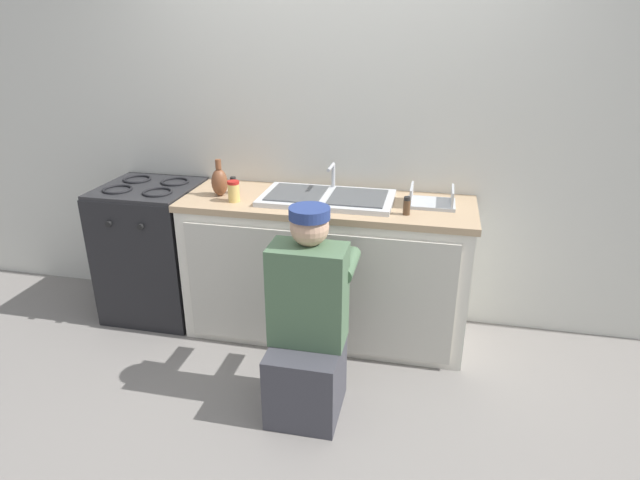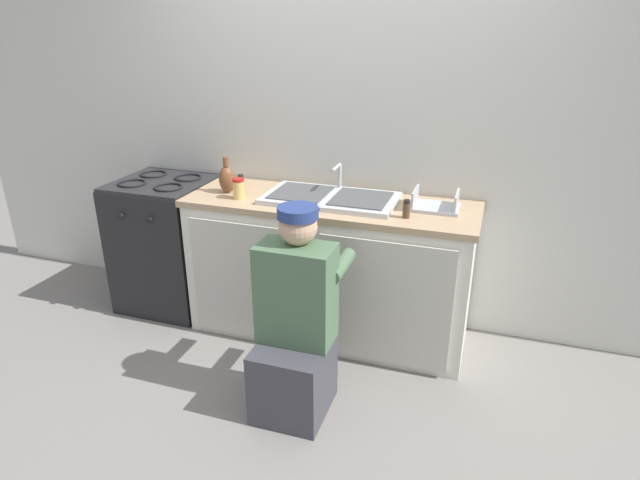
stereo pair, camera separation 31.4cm
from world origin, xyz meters
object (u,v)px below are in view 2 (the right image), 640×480
Objects in this scene: stove_range at (168,243)px; spice_bottle_pepper at (406,209)px; vase_decorative at (227,179)px; dish_rack_tray at (435,205)px; sink_double_basin at (331,198)px; spice_bottle_red at (241,183)px; condiment_jar at (239,189)px; plumber_person at (295,330)px.

spice_bottle_pepper is at bearing -5.18° from stove_range.
vase_decorative is at bearing 174.85° from spice_bottle_pepper.
dish_rack_tray is at bearing 1.51° from stove_range.
dish_rack_tray is (0.13, 0.20, -0.03)m from spice_bottle_pepper.
sink_double_basin reaches higher than spice_bottle_red.
plumber_person is at bearing -46.30° from condiment_jar.
sink_double_basin reaches higher than stove_range.
plumber_person is at bearing -44.72° from vase_decorative.
dish_rack_tray reaches higher than spice_bottle_red.
plumber_person is at bearing -49.79° from spice_bottle_red.
stove_range is at bearing 174.78° from vase_decorative.
plumber_person is (0.06, -0.78, -0.46)m from sink_double_basin.
stove_range is at bearing 167.99° from condiment_jar.
sink_double_basin is 0.62m from dish_rack_tray.
spice_bottle_pepper is (0.43, 0.62, 0.49)m from plumber_person.
vase_decorative is at bearing -5.22° from stove_range.
spice_bottle_pepper is 1.11m from spice_bottle_red.
condiment_jar is (-1.03, 0.01, 0.01)m from spice_bottle_pepper.
condiment_jar is at bearing -12.01° from stove_range.
dish_rack_tray is (1.23, 0.03, -0.03)m from spice_bottle_red.
sink_double_basin is 0.61m from spice_bottle_red.
vase_decorative is (-0.06, -0.07, 0.04)m from spice_bottle_red.
vase_decorative is 0.16m from condiment_jar.
condiment_jar is (0.06, -0.16, 0.01)m from spice_bottle_red.
sink_double_basin is 7.62× the size of spice_bottle_pepper.
stove_range is at bearing 174.82° from spice_bottle_pepper.
stove_range is at bearing -178.19° from spice_bottle_red.
spice_bottle_red is 0.37× the size of dish_rack_tray.
stove_range is 1.49m from plumber_person.
spice_bottle_red is at bearing 1.81° from stove_range.
condiment_jar is 1.18m from dish_rack_tray.
spice_bottle_pepper is 0.46× the size of vase_decorative.
stove_range is 8.85× the size of spice_bottle_pepper.
spice_bottle_red is 0.10m from vase_decorative.
condiment_jar is (0.66, -0.14, 0.51)m from stove_range.
plumber_person is at bearing -31.51° from stove_range.
spice_bottle_red reaches higher than stove_range.
sink_double_basin is 0.68m from vase_decorative.
condiment_jar is at bearing 133.70° from plumber_person.
spice_bottle_red is at bearing 47.08° from vase_decorative.
spice_bottle_pepper is (0.49, -0.16, 0.03)m from sink_double_basin.
condiment_jar reaches higher than stove_range.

